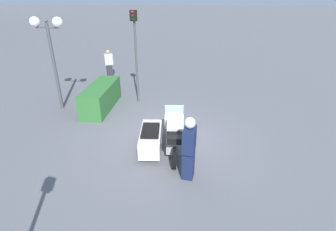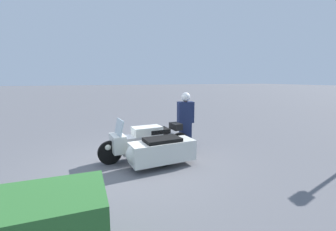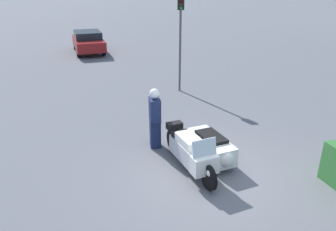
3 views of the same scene
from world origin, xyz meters
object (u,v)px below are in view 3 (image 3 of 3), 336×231
at_px(officer_rider, 155,117).
at_px(traffic_light_far, 180,33).
at_px(parked_car_background, 88,41).
at_px(police_motorcycle, 203,149).

height_order(officer_rider, traffic_light_far, traffic_light_far).
bearing_deg(parked_car_background, police_motorcycle, -175.80).
bearing_deg(traffic_light_far, police_motorcycle, -0.64).
relative_size(police_motorcycle, officer_rider, 1.50).
xyz_separation_m(officer_rider, traffic_light_far, (-4.58, 2.43, 1.51)).
distance_m(police_motorcycle, traffic_light_far, 6.47).
bearing_deg(parked_car_background, officer_rider, -178.82).
bearing_deg(officer_rider, traffic_light_far, 70.34).
height_order(traffic_light_far, parked_car_background, traffic_light_far).
distance_m(officer_rider, parked_car_background, 14.04).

